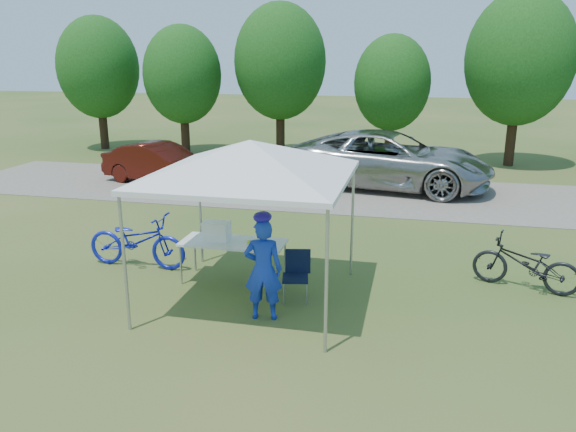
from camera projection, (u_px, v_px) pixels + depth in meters
name	position (u px, v px, depth m)	size (l,w,h in m)	color
ground	(253.00, 299.00, 9.61)	(100.00, 100.00, 0.00)	#2D5119
gravel_strip	(327.00, 192.00, 17.10)	(24.00, 5.00, 0.02)	gray
canopy	(250.00, 145.00, 8.88)	(4.53, 4.53, 3.00)	#A5A5AA
treeline	(346.00, 68.00, 21.86)	(24.89, 4.28, 6.30)	#382314
folding_table	(233.00, 244.00, 10.15)	(1.88, 0.79, 0.77)	white
folding_chair	(297.00, 271.00, 9.51)	(0.51, 0.52, 0.84)	black
cooler	(217.00, 231.00, 10.16)	(0.48, 0.33, 0.35)	white
ice_cream_cup	(249.00, 242.00, 10.02)	(0.08, 0.08, 0.06)	yellow
cyclist	(263.00, 270.00, 8.69)	(0.60, 0.39, 1.63)	#1634B6
bike_blue	(137.00, 241.00, 10.94)	(0.71, 2.03, 1.07)	#1520BA
bike_dark	(526.00, 264.00, 9.88)	(0.63, 1.81, 0.95)	black
minivan	(389.00, 160.00, 17.43)	(2.90, 6.29, 1.75)	#9D9D99
sedan	(161.00, 163.00, 18.09)	(1.36, 3.91, 1.29)	#42110B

